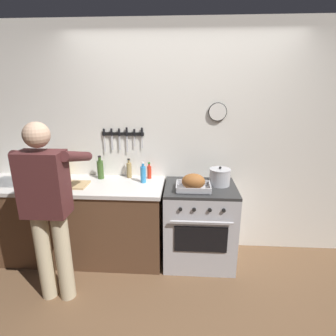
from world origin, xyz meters
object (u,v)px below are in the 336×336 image
(stock_pot, at_px, (220,177))
(bottle_cooking_oil, at_px, (66,167))
(bottle_olive_oil, at_px, (100,169))
(bottle_wine_red, at_px, (56,166))
(bottle_vinegar, at_px, (129,170))
(bottle_dish_soap, at_px, (143,174))
(roasting_pan, at_px, (193,183))
(stove, at_px, (199,224))
(cutting_board, at_px, (71,185))
(bottle_hot_sauce, at_px, (149,172))
(person_cook, at_px, (48,204))

(stock_pot, distance_m, bottle_cooking_oil, 1.77)
(bottle_olive_oil, bearing_deg, bottle_wine_red, 175.90)
(bottle_vinegar, bearing_deg, stock_pot, -10.12)
(bottle_dish_soap, bearing_deg, roasting_pan, -19.72)
(stove, distance_m, bottle_cooking_oil, 1.67)
(bottle_dish_soap, height_order, bottle_cooking_oil, bottle_cooking_oil)
(stock_pot, relative_size, bottle_vinegar, 0.99)
(bottle_wine_red, xyz_separation_m, bottle_cooking_oil, (0.12, 0.00, -0.01))
(stove, height_order, bottle_vinegar, bottle_vinegar)
(cutting_board, bearing_deg, stove, 2.46)
(roasting_pan, bearing_deg, bottle_hot_sauce, 145.84)
(bottle_olive_oil, bearing_deg, person_cook, -104.44)
(stove, relative_size, bottle_wine_red, 2.86)
(bottle_olive_oil, bearing_deg, cutting_board, -135.44)
(bottle_vinegar, bearing_deg, bottle_olive_oil, -170.20)
(stove, xyz_separation_m, bottle_olive_oil, (-1.14, 0.19, 0.56))
(stove, distance_m, bottle_dish_soap, 0.84)
(bottle_wine_red, distance_m, bottle_hot_sauce, 1.10)
(bottle_olive_oil, relative_size, bottle_cooking_oil, 0.95)
(bottle_dish_soap, distance_m, bottle_hot_sauce, 0.15)
(person_cook, bearing_deg, bottle_olive_oil, -21.39)
(person_cook, height_order, cutting_board, person_cook)
(stock_pot, bearing_deg, bottle_olive_oil, 174.61)
(roasting_pan, xyz_separation_m, bottle_wine_red, (-1.60, 0.34, 0.05))
(bottle_wine_red, relative_size, bottle_dish_soap, 1.34)
(bottle_wine_red, bearing_deg, stock_pot, -5.02)
(stock_pot, bearing_deg, bottle_vinegar, 169.88)
(person_cook, height_order, bottle_olive_oil, person_cook)
(roasting_pan, relative_size, bottle_dish_soap, 1.50)
(person_cook, relative_size, bottle_dish_soap, 7.09)
(bottle_cooking_oil, bearing_deg, bottle_hot_sauce, 0.04)
(roasting_pan, relative_size, bottle_olive_oil, 1.31)
(stock_pot, height_order, bottle_vinegar, bottle_vinegar)
(cutting_board, xyz_separation_m, bottle_olive_oil, (0.25, 0.25, 0.10))
(bottle_olive_oil, bearing_deg, bottle_cooking_oil, 174.55)
(stove, bearing_deg, person_cook, -154.87)
(bottle_cooking_oil, bearing_deg, bottle_wine_red, -179.56)
(bottle_cooking_oil, xyz_separation_m, bottle_hot_sauce, (0.98, 0.00, -0.04))
(stove, height_order, bottle_hot_sauce, bottle_hot_sauce)
(cutting_board, distance_m, bottle_olive_oil, 0.37)
(stock_pot, height_order, bottle_wine_red, bottle_wine_red)
(stock_pot, bearing_deg, bottle_hot_sauce, 167.97)
(stove, bearing_deg, bottle_hot_sauce, 158.24)
(cutting_board, bearing_deg, bottle_wine_red, 134.60)
(cutting_board, relative_size, bottle_hot_sauce, 1.89)
(person_cook, bearing_deg, roasting_pan, -74.38)
(roasting_pan, xyz_separation_m, bottle_cooking_oil, (-1.47, 0.34, 0.04))
(stove, bearing_deg, bottle_cooking_oil, 171.56)
(roasting_pan, bearing_deg, bottle_dish_soap, 160.28)
(bottle_wine_red, relative_size, bottle_cooking_oil, 1.12)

